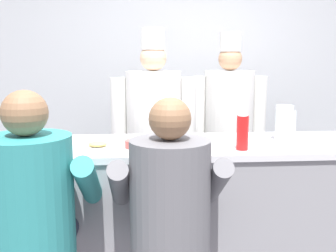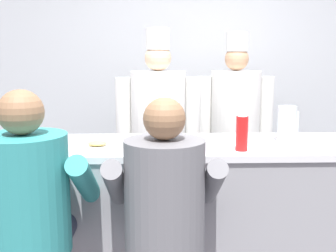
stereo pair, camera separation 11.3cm
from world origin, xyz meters
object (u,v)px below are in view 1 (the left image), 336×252
at_px(cook_in_whites_far, 229,121).
at_px(diner_seated_teal, 32,202).
at_px(coffee_mug_blue, 167,141).
at_px(diner_seated_grey, 169,202).
at_px(ketchup_bottle_red, 243,130).
at_px(cook_in_whites_near, 154,128).
at_px(water_pitcher_clear, 284,123).
at_px(cereal_bowl, 136,144).
at_px(breakfast_plate, 98,147).

bearing_deg(cook_in_whites_far, diner_seated_teal, -128.96).
relative_size(coffee_mug_blue, diner_seated_grey, 0.10).
bearing_deg(ketchup_bottle_red, coffee_mug_blue, 173.23).
bearing_deg(cook_in_whites_near, water_pitcher_clear, -41.97).
bearing_deg(coffee_mug_blue, cereal_bowl, 164.26).
bearing_deg(ketchup_bottle_red, cereal_bowl, 170.52).
height_order(coffee_mug_blue, diner_seated_teal, diner_seated_teal).
relative_size(cook_in_whites_near, cook_in_whites_far, 1.00).
bearing_deg(breakfast_plate, diner_seated_teal, -122.39).
height_order(diner_seated_teal, cook_in_whites_near, cook_in_whites_near).
height_order(diner_seated_teal, diner_seated_grey, diner_seated_teal).
bearing_deg(water_pitcher_clear, cook_in_whites_far, 96.41).
height_order(breakfast_plate, diner_seated_teal, diner_seated_teal).
bearing_deg(cook_in_whites_near, diner_seated_teal, -115.54).
bearing_deg(ketchup_bottle_red, cook_in_whites_far, 80.23).
bearing_deg(cook_in_whites_near, diner_seated_grey, -89.12).
distance_m(breakfast_plate, cook_in_whites_near, 1.00).
relative_size(cereal_bowl, coffee_mug_blue, 0.98).
bearing_deg(diner_seated_grey, cook_in_whites_far, 67.74).
bearing_deg(coffee_mug_blue, cook_in_whites_near, 92.53).
distance_m(breakfast_plate, coffee_mug_blue, 0.42).
bearing_deg(cook_in_whites_far, water_pitcher_clear, -83.59).
bearing_deg(ketchup_bottle_red, water_pitcher_clear, 35.49).
xyz_separation_m(breakfast_plate, coffee_mug_blue, (0.42, -0.02, 0.03)).
xyz_separation_m(water_pitcher_clear, diner_seated_grey, (-0.81, -0.62, -0.29)).
bearing_deg(diner_seated_grey, cook_in_whites_near, 90.88).
relative_size(breakfast_plate, cook_in_whites_near, 0.14).
relative_size(breakfast_plate, diner_seated_teal, 0.18).
distance_m(ketchup_bottle_red, diner_seated_grey, 0.67).
height_order(ketchup_bottle_red, breakfast_plate, ketchup_bottle_red).
xyz_separation_m(ketchup_bottle_red, diner_seated_grey, (-0.47, -0.37, -0.30)).
bearing_deg(coffee_mug_blue, breakfast_plate, 177.28).
distance_m(cereal_bowl, coffee_mug_blue, 0.20).
bearing_deg(cook_in_whites_near, ketchup_bottle_red, -64.05).
xyz_separation_m(water_pitcher_clear, cook_in_whites_near, (-0.84, 0.75, -0.15)).
distance_m(water_pitcher_clear, diner_seated_grey, 1.07).
relative_size(cereal_bowl, cook_in_whites_far, 0.08).
bearing_deg(cook_in_whites_far, cook_in_whites_near, -155.66).
relative_size(water_pitcher_clear, breakfast_plate, 0.94).
distance_m(coffee_mug_blue, cook_in_whites_near, 0.95).
xyz_separation_m(diner_seated_teal, cook_in_whites_far, (1.37, 1.69, 0.12)).
distance_m(water_pitcher_clear, cereal_bowl, 1.00).
bearing_deg(water_pitcher_clear, diner_seated_grey, -142.72).
relative_size(diner_seated_teal, cook_in_whites_near, 0.79).
bearing_deg(breakfast_plate, cook_in_whites_near, 68.04).
bearing_deg(cereal_bowl, diner_seated_grey, -70.78).
bearing_deg(water_pitcher_clear, diner_seated_teal, -157.48).
xyz_separation_m(coffee_mug_blue, diner_seated_grey, (-0.02, -0.42, -0.22)).
height_order(water_pitcher_clear, cook_in_whites_far, cook_in_whites_far).
bearing_deg(coffee_mug_blue, diner_seated_grey, -92.80).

